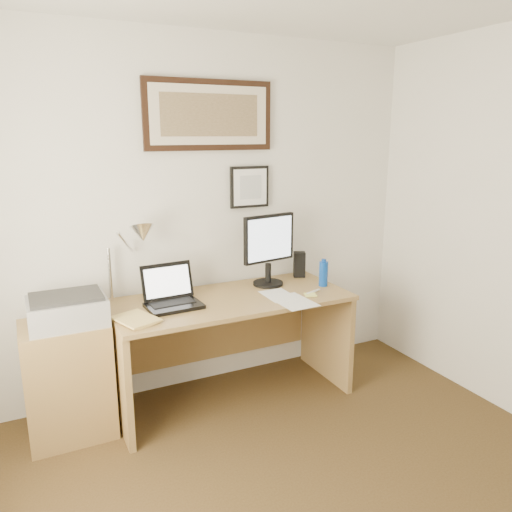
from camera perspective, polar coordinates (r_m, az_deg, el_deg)
wall_back at (r=3.55m, az=-7.51°, el=4.32°), size 3.50×0.02×2.50m
side_cabinet at (r=3.35m, az=-20.63°, el=-13.08°), size 0.50×0.40×0.73m
water_bottle at (r=3.64m, az=7.72°, el=-2.04°), size 0.06×0.06×0.18m
bottle_cap at (r=3.62m, az=7.77°, el=-0.50°), size 0.03×0.03×0.02m
speaker at (r=3.86m, az=4.97°, el=-0.97°), size 0.11×0.11×0.20m
paper_sheet_a at (r=3.32m, az=4.30°, el=-5.19°), size 0.24×0.33×0.00m
paper_sheet_b at (r=3.43m, az=2.59°, el=-4.50°), size 0.19×0.27×0.00m
sticky_pad at (r=3.44m, az=6.24°, el=-4.43°), size 0.10×0.10×0.01m
marker_pen at (r=3.50m, az=6.53°, el=-4.09°), size 0.14×0.06×0.02m
book at (r=3.01m, az=-15.16°, el=-7.52°), size 0.28×0.32×0.02m
desk at (r=3.54m, az=-3.32°, el=-7.98°), size 1.60×0.70×0.75m
laptop at (r=3.26m, az=-9.63°, el=-4.62°), size 0.35×0.31×0.26m
lcd_monitor at (r=3.58m, az=1.48°, el=1.11°), size 0.42×0.22×0.52m
printer at (r=3.16m, az=-20.76°, el=-5.77°), size 0.44×0.34×0.18m
desk_lamp at (r=3.28m, az=-13.19°, el=2.15°), size 0.29×0.27×0.53m
picture_large at (r=3.53m, az=-5.34°, el=15.73°), size 0.92×0.04×0.47m
picture_small at (r=3.67m, az=-0.74°, el=7.89°), size 0.30×0.03×0.30m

